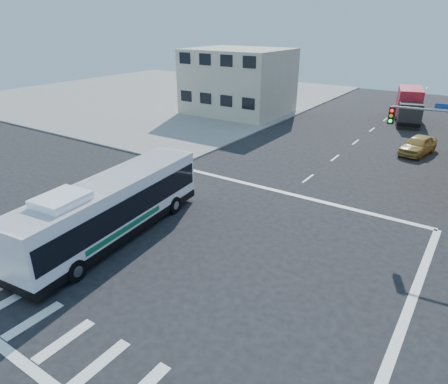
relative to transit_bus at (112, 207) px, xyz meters
The scene contains 6 objects.
ground 5.93m from the transit_bus, 14.80° to the left, with size 120.00×120.00×0.00m, color black.
sidewalk_nw 46.95m from the transit_bus, 129.04° to the left, with size 50.00×50.00×0.15m, color gray.
building_west 33.55m from the transit_bus, 110.21° to the left, with size 12.06×10.06×8.00m.
transit_bus is the anchor object (origin of this frame).
box_truck 39.37m from the transit_bus, 78.55° to the left, with size 4.36×8.84×3.83m.
parked_car 28.15m from the transit_bus, 66.51° to the left, with size 1.98×4.92×1.68m, color tan.
Camera 1 is at (10.54, -14.31, 11.17)m, focal length 32.00 mm.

